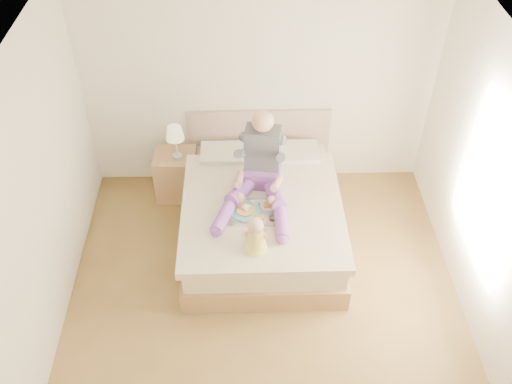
{
  "coord_description": "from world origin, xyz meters",
  "views": [
    {
      "loc": [
        -0.18,
        -3.48,
        4.75
      ],
      "look_at": [
        -0.06,
        0.92,
        0.76
      ],
      "focal_mm": 40.0,
      "sensor_mm": 36.0,
      "label": 1
    }
  ],
  "objects_px": {
    "bed": "(261,212)",
    "adult": "(260,171)",
    "nightstand": "(177,174)",
    "tray": "(256,210)",
    "baby": "(256,236)"
  },
  "relations": [
    {
      "from": "adult",
      "to": "baby",
      "type": "distance_m",
      "value": 0.85
    },
    {
      "from": "bed",
      "to": "nightstand",
      "type": "height_order",
      "value": "bed"
    },
    {
      "from": "bed",
      "to": "adult",
      "type": "height_order",
      "value": "adult"
    },
    {
      "from": "tray",
      "to": "adult",
      "type": "bearing_deg",
      "value": 80.8
    },
    {
      "from": "tray",
      "to": "baby",
      "type": "height_order",
      "value": "baby"
    },
    {
      "from": "nightstand",
      "to": "adult",
      "type": "height_order",
      "value": "adult"
    },
    {
      "from": "bed",
      "to": "adult",
      "type": "xyz_separation_m",
      "value": [
        -0.02,
        0.04,
        0.57
      ]
    },
    {
      "from": "tray",
      "to": "baby",
      "type": "distance_m",
      "value": 0.51
    },
    {
      "from": "adult",
      "to": "baby",
      "type": "xyz_separation_m",
      "value": [
        -0.07,
        -0.84,
        -0.11
      ]
    },
    {
      "from": "nightstand",
      "to": "adult",
      "type": "relative_size",
      "value": 0.5
    },
    {
      "from": "bed",
      "to": "baby",
      "type": "distance_m",
      "value": 0.92
    },
    {
      "from": "bed",
      "to": "baby",
      "type": "xyz_separation_m",
      "value": [
        -0.09,
        -0.8,
        0.45
      ]
    },
    {
      "from": "baby",
      "to": "tray",
      "type": "bearing_deg",
      "value": 97.91
    },
    {
      "from": "nightstand",
      "to": "tray",
      "type": "xyz_separation_m",
      "value": [
        0.93,
        -1.0,
        0.34
      ]
    },
    {
      "from": "adult",
      "to": "baby",
      "type": "relative_size",
      "value": 3.02
    }
  ]
}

